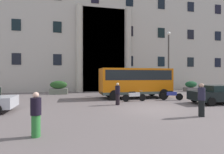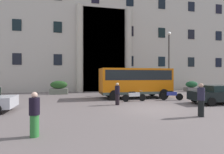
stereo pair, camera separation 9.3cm
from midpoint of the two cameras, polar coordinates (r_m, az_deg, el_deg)
The scene contains 14 objects.
ground_plane at distance 11.48m, azimuth 13.61°, elevation -10.65°, with size 80.00×64.00×0.12m, color #675D5C.
office_building_facade at distance 29.07m, azimuth -1.80°, elevation 15.36°, with size 42.89×9.69×19.29m.
orange_minibus at distance 16.63m, azimuth 7.60°, elevation -1.15°, with size 6.78×2.88×2.83m.
bus_stop_sign at distance 20.10m, azimuth 17.99°, elevation -0.80°, with size 0.44×0.08×2.80m.
hedge_planter_west at distance 20.67m, azimuth -17.59°, elevation -3.47°, with size 2.00×0.84×1.56m.
hedge_planter_far_west at distance 25.90m, azimuth 24.87°, elevation -2.86°, with size 1.84×0.97×1.40m.
hedge_planter_entrance_right at distance 24.06m, azimuth 17.26°, elevation -3.08°, with size 1.59×0.96×1.42m.
parked_hatchback_near at distance 15.54m, azimuth 32.15°, elevation -4.85°, with size 4.37×2.22×1.41m.
scooter_by_planter at distance 14.35m, azimuth 7.09°, elevation -6.32°, with size 2.08×0.55×0.89m.
motorcycle_near_kerb at distance 15.86m, azimuth 19.00°, elevation -5.71°, with size 1.90×0.76×0.89m.
pedestrian_woman_with_bag at distance 6.66m, azimuth -24.52°, elevation -11.35°, with size 0.36×0.36×1.58m.
pedestrian_man_crossing at distance 12.55m, azimuth 1.68°, elevation -5.65°, with size 0.36×0.36×1.63m.
pedestrian_man_red_shirt at distance 10.13m, azimuth 27.57°, elevation -6.76°, with size 0.36×0.36×1.75m.
lamppost_plaza_centre at distance 21.42m, azimuth 18.33°, elevation 6.20°, with size 0.40×0.40×7.37m.
Camera 1 is at (-4.86, -10.18, 2.14)m, focal length 27.28 mm.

